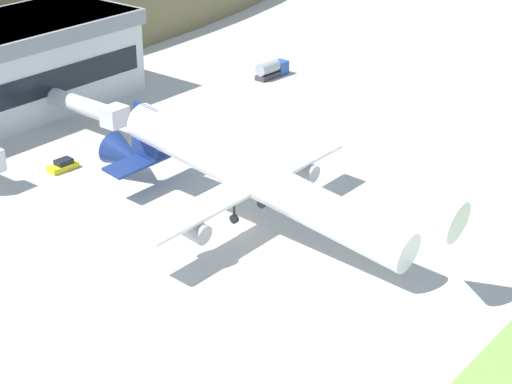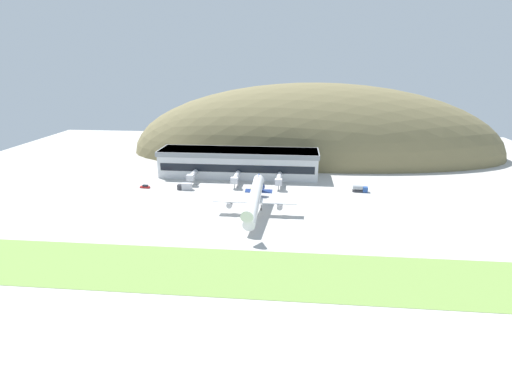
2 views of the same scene
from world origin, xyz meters
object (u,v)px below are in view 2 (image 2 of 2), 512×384
at_px(service_car_1, 145,187).
at_px(jetway_1, 236,177).
at_px(terminal_building, 239,161).
at_px(jetway_0, 192,175).
at_px(traffic_cone_0, 191,194).
at_px(cargo_airplane, 255,200).
at_px(box_truck, 360,189).
at_px(fuel_truck, 185,187).
at_px(jetway_2, 279,179).
at_px(service_car_0, 255,189).

bearing_deg(service_car_1, jetway_1, 11.06).
distance_m(terminal_building, jetway_0, 26.61).
bearing_deg(service_car_1, traffic_cone_0, -16.26).
bearing_deg(jetway_1, cargo_airplane, -70.97).
bearing_deg(box_truck, cargo_airplane, -143.85).
xyz_separation_m(fuel_truck, box_truck, (81.35, 4.68, -0.05)).
relative_size(jetway_1, service_car_1, 3.12).
bearing_deg(box_truck, jetway_2, 173.92).
bearing_deg(jetway_1, jetway_0, 176.54).
height_order(jetway_0, traffic_cone_0, jetway_0).
xyz_separation_m(jetway_0, jetway_2, (42.70, -1.58, 0.00)).
bearing_deg(cargo_airplane, terminal_building, 104.19).
xyz_separation_m(jetway_1, traffic_cone_0, (-18.44, -15.35, -3.71)).
distance_m(jetway_0, fuel_truck, 10.62).
relative_size(jetway_2, traffic_cone_0, 25.82).
relative_size(terminal_building, jetway_0, 6.88).
xyz_separation_m(service_car_0, traffic_cone_0, (-28.29, -8.33, -0.32)).
bearing_deg(jetway_2, terminal_building, 141.06).
bearing_deg(jetway_0, jetway_2, -2.11).
bearing_deg(fuel_truck, jetway_1, 21.38).
bearing_deg(jetway_1, box_truck, -4.17).
relative_size(service_car_1, box_truck, 0.67).
xyz_separation_m(service_car_1, fuel_truck, (19.70, -0.63, 0.88)).
distance_m(service_car_1, fuel_truck, 19.73).
distance_m(service_car_0, service_car_1, 52.41).
distance_m(jetway_2, cargo_airplane, 38.20).
bearing_deg(box_truck, service_car_1, -177.70).
relative_size(jetway_2, service_car_0, 3.59).
relative_size(terminal_building, traffic_cone_0, 142.52).
relative_size(cargo_airplane, service_car_0, 11.91).
relative_size(jetway_1, box_truck, 2.08).
bearing_deg(jetway_1, fuel_truck, -158.62).
distance_m(terminal_building, traffic_cone_0, 37.86).
xyz_separation_m(cargo_airplane, fuel_truck, (-35.80, 28.60, -4.86)).
bearing_deg(jetway_0, box_truck, -3.98).
distance_m(terminal_building, cargo_airplane, 56.67).
bearing_deg(jetway_0, cargo_airplane, -48.19).
bearing_deg(traffic_cone_0, jetway_1, 39.77).
height_order(terminal_building, traffic_cone_0, terminal_building).
xyz_separation_m(terminal_building, traffic_cone_0, (-17.50, -32.73, -7.49)).
bearing_deg(jetway_0, service_car_1, -155.07).
bearing_deg(traffic_cone_0, service_car_1, 163.74).
distance_m(jetway_2, service_car_0, 13.39).
height_order(jetway_0, fuel_truck, jetway_0).
relative_size(jetway_1, service_car_0, 3.47).
bearing_deg(service_car_0, service_car_1, -178.58).
bearing_deg(service_car_0, jetway_1, 144.51).
bearing_deg(jetway_2, cargo_airplane, -102.02).
xyz_separation_m(jetway_2, traffic_cone_0, (-39.33, -15.09, -3.71)).
xyz_separation_m(service_car_1, traffic_cone_0, (24.11, -7.03, -0.33)).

